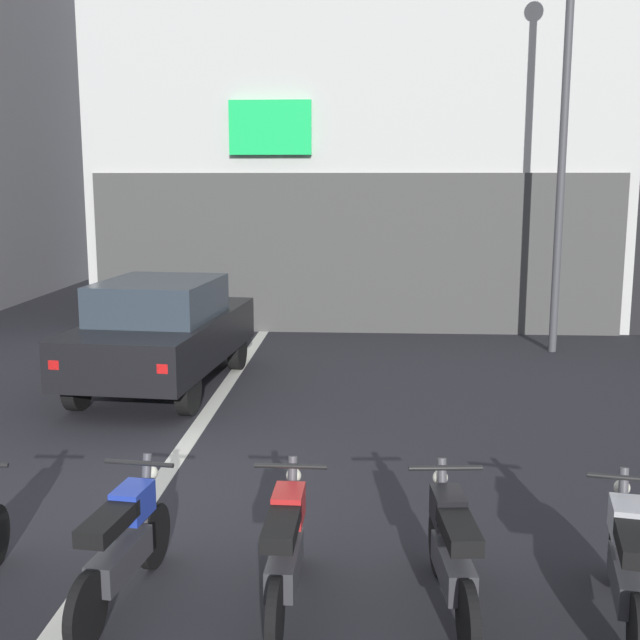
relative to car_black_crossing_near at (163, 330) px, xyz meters
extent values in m
plane|color=#232328|center=(0.90, -3.91, -0.89)|extent=(120.00, 120.00, 0.00)
cube|color=silver|center=(0.90, 2.09, -0.88)|extent=(0.20, 18.00, 0.01)
cube|color=silver|center=(2.76, 8.60, 5.74)|extent=(10.99, 7.97, 13.26)
cube|color=#454543|center=(2.76, 4.56, 0.71)|extent=(10.56, 0.10, 3.20)
cube|color=#1EE566|center=(1.08, 4.49, 3.19)|extent=(1.61, 0.16, 1.04)
cylinder|color=black|center=(-0.65, 1.40, -0.57)|extent=(0.24, 0.65, 0.64)
cylinder|color=black|center=(0.89, 1.27, -0.57)|extent=(0.24, 0.65, 0.64)
cylinder|color=black|center=(-0.88, -1.19, -0.57)|extent=(0.24, 0.65, 0.64)
cylinder|color=black|center=(0.66, -1.32, -0.57)|extent=(0.24, 0.65, 0.64)
cube|color=black|center=(0.00, 0.04, -0.14)|extent=(2.11, 4.24, 0.66)
cube|color=#2D3842|center=(-0.01, -0.11, 0.47)|extent=(1.72, 2.10, 0.56)
cube|color=red|center=(-0.88, -1.91, -0.09)|extent=(0.14, 0.07, 0.12)
cube|color=red|center=(0.53, -2.04, -0.09)|extent=(0.14, 0.07, 0.12)
cylinder|color=#47474C|center=(6.36, 2.97, 2.40)|extent=(0.14, 0.14, 6.57)
cylinder|color=black|center=(1.32, -5.46, -0.63)|extent=(0.14, 0.52, 0.52)
cylinder|color=black|center=(1.17, -6.60, -0.63)|extent=(0.14, 0.52, 0.52)
cube|color=#38383D|center=(1.24, -6.08, -0.52)|extent=(0.29, 0.76, 0.22)
cube|color=black|center=(1.22, -6.23, -0.17)|extent=(0.29, 0.62, 0.12)
cube|color=#233DB7|center=(1.27, -5.82, -0.19)|extent=(0.26, 0.39, 0.24)
cylinder|color=#4C4C51|center=(1.30, -5.61, -0.25)|extent=(0.10, 0.24, 0.70)
cylinder|color=black|center=(1.29, -5.69, 0.07)|extent=(0.55, 0.11, 0.04)
sphere|color=silver|center=(1.32, -5.48, -0.09)|extent=(0.12, 0.12, 0.12)
cylinder|color=black|center=(2.45, -5.45, -0.63)|extent=(0.08, 0.52, 0.52)
cylinder|color=black|center=(2.43, -6.60, -0.63)|extent=(0.08, 0.52, 0.52)
cube|color=#38383D|center=(2.44, -6.07, -0.52)|extent=(0.21, 0.74, 0.22)
cube|color=black|center=(2.44, -6.23, -0.17)|extent=(0.23, 0.60, 0.12)
cube|color=red|center=(2.44, -5.82, -0.19)|extent=(0.23, 0.36, 0.24)
cylinder|color=#4C4C51|center=(2.45, -5.60, -0.25)|extent=(0.07, 0.24, 0.70)
cylinder|color=black|center=(2.45, -5.68, 0.07)|extent=(0.55, 0.05, 0.04)
sphere|color=silver|center=(2.45, -5.47, -0.09)|extent=(0.12, 0.12, 0.12)
cylinder|color=black|center=(3.58, -5.42, -0.63)|extent=(0.11, 0.52, 0.52)
cylinder|color=black|center=(3.68, -6.57, -0.63)|extent=(0.11, 0.52, 0.52)
cube|color=#38383D|center=(3.63, -6.04, -0.52)|extent=(0.26, 0.75, 0.22)
cube|color=black|center=(3.65, -6.20, -0.17)|extent=(0.27, 0.62, 0.12)
cube|color=black|center=(3.61, -5.79, -0.19)|extent=(0.25, 0.38, 0.24)
cylinder|color=#4C4C51|center=(3.60, -5.57, -0.25)|extent=(0.09, 0.24, 0.70)
cylinder|color=black|center=(3.60, -5.65, 0.07)|extent=(0.55, 0.08, 0.04)
sphere|color=silver|center=(3.59, -5.44, -0.09)|extent=(0.12, 0.12, 0.12)
cylinder|color=black|center=(4.93, -5.55, -0.63)|extent=(0.17, 0.52, 0.52)
cylinder|color=black|center=(4.71, -6.67, -0.63)|extent=(0.17, 0.52, 0.52)
cube|color=#38383D|center=(4.81, -6.16, -0.52)|extent=(0.33, 0.76, 0.22)
cube|color=black|center=(4.78, -6.31, -0.17)|extent=(0.33, 0.63, 0.12)
cube|color=#B2B5BA|center=(4.86, -5.91, -0.19)|extent=(0.28, 0.39, 0.24)
cylinder|color=#4C4C51|center=(4.90, -5.69, -0.25)|extent=(0.11, 0.25, 0.70)
cylinder|color=black|center=(4.89, -5.77, 0.07)|extent=(0.55, 0.14, 0.04)
sphere|color=silver|center=(4.93, -5.57, -0.09)|extent=(0.12, 0.12, 0.12)
camera|label=1|loc=(3.01, -11.31, 2.19)|focal=44.50mm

